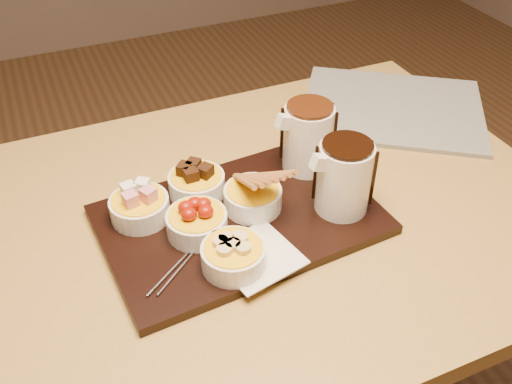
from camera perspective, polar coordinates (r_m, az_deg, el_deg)
name	(u,v)px	position (r m, az deg, el deg)	size (l,w,h in m)	color
dining_table	(234,257)	(1.06, -2.23, -6.54)	(1.20, 0.80, 0.75)	#B28A42
serving_board	(240,219)	(0.98, -1.61, -2.76)	(0.46, 0.30, 0.02)	black
napkin	(257,256)	(0.90, 0.07, -6.43)	(0.12, 0.12, 0.00)	white
bowl_marshmallows	(140,208)	(0.98, -11.54, -1.60)	(0.10, 0.10, 0.04)	white
bowl_cake	(197,185)	(1.01, -5.94, 0.75)	(0.10, 0.10, 0.04)	white
bowl_strawberries	(197,224)	(0.93, -5.92, -3.17)	(0.10, 0.10, 0.04)	white
bowl_biscotti	(253,198)	(0.98, -0.33, -0.65)	(0.10, 0.10, 0.04)	white
bowl_bananas	(233,257)	(0.87, -2.27, -6.49)	(0.10, 0.10, 0.04)	white
pitcher_dark_chocolate	(344,178)	(0.96, 8.78, 1.38)	(0.09, 0.09, 0.13)	silver
pitcher_milk_chocolate	(308,138)	(1.05, 5.22, 5.39)	(0.09, 0.09, 0.13)	silver
fondue_skewers	(198,242)	(0.92, -5.83, -5.00)	(0.26, 0.03, 0.01)	silver
newspaper	(392,108)	(1.32, 13.48, 8.17)	(0.39, 0.31, 0.01)	beige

